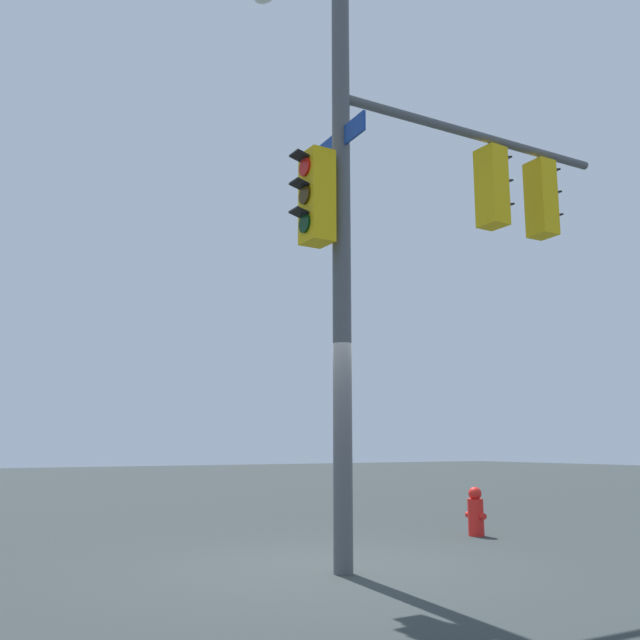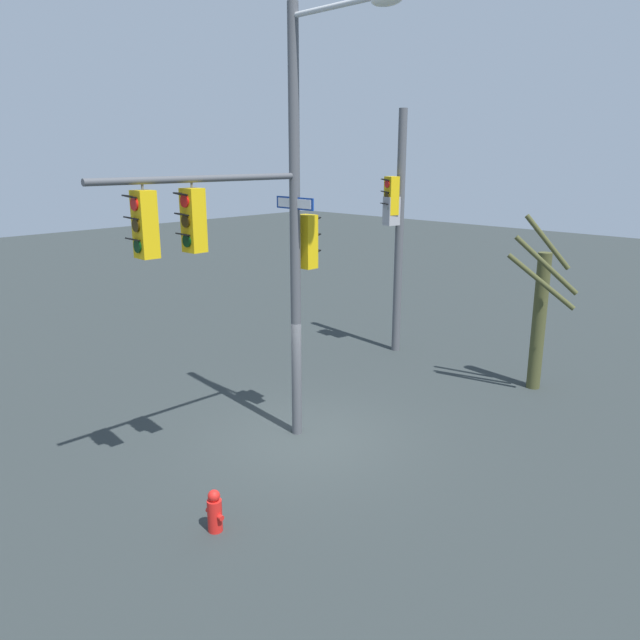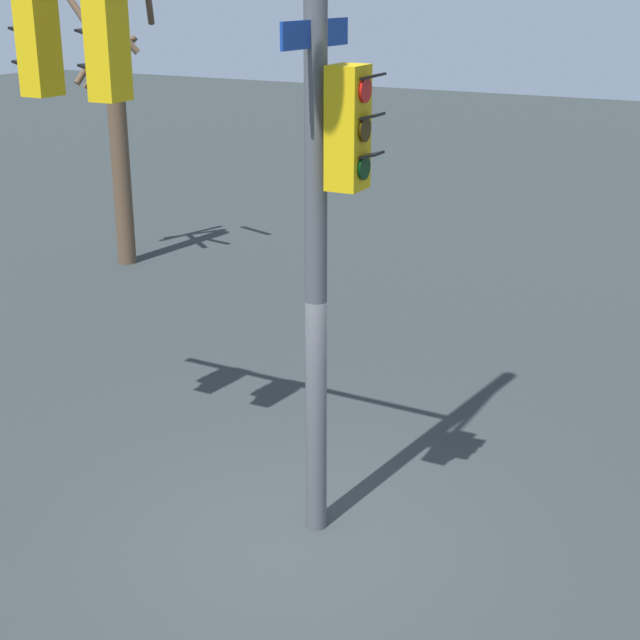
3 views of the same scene
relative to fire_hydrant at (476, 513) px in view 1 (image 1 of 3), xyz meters
name	(u,v)px [view 1 (image 1 of 3)]	position (x,y,z in m)	size (l,w,h in m)	color
ground_plane	(327,569)	(1.28, -3.44, -0.34)	(80.00, 80.00, 0.00)	#2B3232
main_signal_pole_assembly	(396,169)	(1.55, -2.57, 4.47)	(3.09, 4.94, 8.64)	#4C4F54
fire_hydrant	(476,513)	(0.00, 0.00, 0.00)	(0.38, 0.24, 0.73)	red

